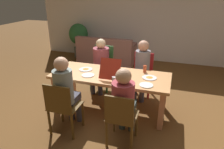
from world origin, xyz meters
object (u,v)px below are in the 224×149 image
dining_table (110,79)px  plate_3 (86,69)px  couch (107,53)px  chair_2 (121,117)px  person_1 (100,61)px  chair_1 (103,66)px  potted_plant (79,37)px  drinking_glass_0 (58,70)px  drinking_glass_1 (114,80)px  plate_1 (146,85)px  chair_3 (62,106)px  plate_0 (149,78)px  person_2 (124,99)px  drinking_glass_2 (145,69)px  pizza_box_0 (114,72)px  chair_0 (142,73)px  person_0 (142,65)px  plate_2 (88,75)px

dining_table → plate_3: 0.54m
couch → chair_2: bearing=-67.7°
person_1 → chair_1: bearing=90.0°
person_1 → potted_plant: (-1.58, 2.10, 0.00)m
drinking_glass_0 → drinking_glass_1: 1.11m
plate_1 → couch: couch is taller
chair_3 → plate_0: chair_3 is taller
person_2 → couch: size_ratio=0.69×
person_1 → potted_plant: size_ratio=1.04×
chair_2 → plate_0: chair_2 is taller
drinking_glass_1 → drinking_glass_2: size_ratio=0.84×
plate_1 → drinking_glass_0: size_ratio=1.66×
pizza_box_0 → couch: (-1.01, 2.52, -0.47)m
chair_2 → couch: (-1.40, 3.42, -0.19)m
pizza_box_0 → plate_1: bearing=-21.9°
chair_1 → drinking_glass_2: 1.24m
person_2 → drinking_glass_2: person_2 is taller
drinking_glass_1 → couch: couch is taller
chair_0 → chair_1: 0.93m
chair_0 → dining_table: bearing=-117.5°
plate_3 → drinking_glass_1: size_ratio=2.30×
chair_0 → pizza_box_0: 0.99m
pizza_box_0 → plate_0: bearing=5.1°
dining_table → plate_1: (0.69, -0.26, 0.10)m
plate_3 → potted_plant: bearing=119.0°
plate_0 → potted_plant: size_ratio=0.22×
drinking_glass_2 → drinking_glass_1: bearing=-122.8°
person_0 → drinking_glass_0: 1.69m
person_0 → plate_2: person_0 is taller
drinking_glass_0 → drinking_glass_2: 1.60m
chair_0 → chair_3: bearing=-117.6°
plate_1 → drinking_glass_2: (-0.11, 0.55, 0.06)m
pizza_box_0 → plate_0: 0.64m
drinking_glass_0 → couch: 2.80m
drinking_glass_1 → potted_plant: size_ratio=0.10×
plate_0 → couch: 3.00m
person_2 → plate_3: 1.28m
chair_0 → potted_plant: size_ratio=0.80×
potted_plant → person_1: bearing=-53.2°
chair_0 → person_0: size_ratio=0.75×
plate_1 → couch: (-1.64, 2.78, -0.43)m
dining_table → drinking_glass_1: bearing=-61.9°
plate_1 → potted_plant: bearing=131.5°
pizza_box_0 → plate_3: bearing=171.8°
pizza_box_0 → plate_1: size_ratio=2.27×
person_2 → drinking_glass_0: person_2 is taller
person_0 → person_2: (0.00, -1.47, -0.00)m
plate_3 → person_1: bearing=86.0°
person_1 → plate_3: size_ratio=4.54×
chair_1 → chair_3: size_ratio=1.09×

